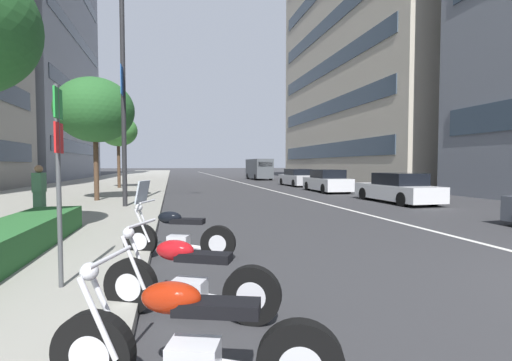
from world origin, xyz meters
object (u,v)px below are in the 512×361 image
at_px(street_tree_near_plaza_corner, 118,131).
at_px(delivery_van_ahead, 259,169).
at_px(motorcycle_by_sign_pole, 187,282).
at_px(motorcycle_far_end_row, 176,236).
at_px(street_lamp_with_banners, 132,66).
at_px(parking_sign_by_curb, 59,161).
at_px(pedestrian_on_plaza, 39,192).
at_px(motorcycle_under_tarp, 191,346).
at_px(car_following_behind, 327,181).
at_px(street_tree_mid_sidewalk, 95,110).
at_px(car_approaching_light, 397,189).
at_px(car_lead_in_lane, 297,178).

bearing_deg(street_tree_near_plaza_corner, delivery_van_ahead, -43.85).
bearing_deg(motorcycle_by_sign_pole, street_tree_near_plaza_corner, -54.94).
height_order(motorcycle_far_end_row, street_lamp_with_banners, street_lamp_with_banners).
bearing_deg(parking_sign_by_curb, pedestrian_on_plaza, 20.25).
relative_size(motorcycle_under_tarp, motorcycle_far_end_row, 1.04).
distance_m(motorcycle_under_tarp, car_following_behind, 21.13).
relative_size(car_following_behind, delivery_van_ahead, 0.78).
bearing_deg(motorcycle_under_tarp, parking_sign_by_curb, -38.16).
bearing_deg(delivery_van_ahead, parking_sign_by_curb, 160.92).
height_order(car_following_behind, street_lamp_with_banners, street_lamp_with_banners).
xyz_separation_m(parking_sign_by_curb, street_tree_mid_sidewalk, (12.22, 1.92, 2.45)).
height_order(motorcycle_under_tarp, car_following_behind, car_following_behind).
distance_m(delivery_van_ahead, street_tree_mid_sidewalk, 27.68).
relative_size(motorcycle_far_end_row, street_tree_mid_sidewalk, 0.37).
distance_m(motorcycle_under_tarp, street_lamp_with_banners, 13.14).
height_order(car_approaching_light, car_lead_in_lane, car_lead_in_lane).
relative_size(motorcycle_by_sign_pole, street_tree_near_plaza_corner, 0.38).
bearing_deg(street_tree_mid_sidewalk, car_approaching_light, -101.82).
xyz_separation_m(motorcycle_far_end_row, delivery_van_ahead, (34.43, -10.31, 0.89)).
distance_m(motorcycle_under_tarp, motorcycle_far_end_row, 4.08).
bearing_deg(parking_sign_by_curb, street_tree_mid_sidewalk, 8.95).
height_order(delivery_van_ahead, pedestrian_on_plaza, delivery_van_ahead).
height_order(car_approaching_light, parking_sign_by_curb, parking_sign_by_curb).
height_order(motorcycle_under_tarp, parking_sign_by_curb, parking_sign_by_curb).
height_order(motorcycle_far_end_row, street_tree_mid_sidewalk, street_tree_mid_sidewalk).
xyz_separation_m(street_tree_near_plaza_corner, pedestrian_on_plaza, (-15.03, 0.14, -3.24)).
relative_size(car_lead_in_lane, street_lamp_with_banners, 0.49).
bearing_deg(pedestrian_on_plaza, delivery_van_ahead, -113.49).
height_order(motorcycle_far_end_row, pedestrian_on_plaza, pedestrian_on_plaza).
relative_size(motorcycle_under_tarp, parking_sign_by_curb, 0.80).
xyz_separation_m(car_lead_in_lane, delivery_van_ahead, (13.28, -0.02, 0.66)).
distance_m(motorcycle_by_sign_pole, car_lead_in_lane, 25.89).
bearing_deg(street_lamp_with_banners, parking_sign_by_curb, -179.91).
bearing_deg(car_lead_in_lane, car_approaching_light, 179.12).
bearing_deg(car_lead_in_lane, motorcycle_by_sign_pole, 155.70).
distance_m(motorcycle_under_tarp, car_approaching_light, 15.65).
relative_size(motorcycle_by_sign_pole, delivery_van_ahead, 0.34).
height_order(delivery_van_ahead, street_tree_near_plaza_corner, street_tree_near_plaza_corner).
bearing_deg(car_approaching_light, motorcycle_far_end_row, 126.65).
xyz_separation_m(car_approaching_light, street_tree_mid_sidewalk, (2.88, 13.78, 3.64)).
relative_size(car_approaching_light, parking_sign_by_curb, 1.73).
bearing_deg(motorcycle_far_end_row, parking_sign_by_curb, 68.40).
bearing_deg(street_tree_near_plaza_corner, car_lead_in_lane, -84.52).
relative_size(street_tree_mid_sidewalk, street_tree_near_plaza_corner, 1.08).
relative_size(car_lead_in_lane, pedestrian_on_plaza, 2.79).
bearing_deg(delivery_van_ahead, motorcycle_far_end_row, 162.43).
xyz_separation_m(motorcycle_by_sign_pole, parking_sign_by_curb, (1.02, 1.61, 1.41)).
height_order(motorcycle_by_sign_pole, car_lead_in_lane, car_lead_in_lane).
distance_m(car_following_behind, street_tree_near_plaza_corner, 15.07).
height_order(motorcycle_under_tarp, delivery_van_ahead, delivery_van_ahead).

